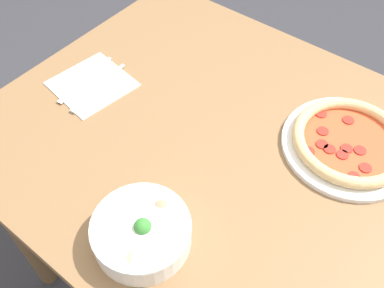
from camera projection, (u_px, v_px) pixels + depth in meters
ground_plane at (227, 288)px, 1.53m from camera, size 8.00×8.00×0.00m
dining_table at (245, 185)px, 1.02m from camera, size 1.21×0.87×0.78m
pizza at (349, 142)px, 0.93m from camera, size 0.29×0.29×0.04m
bowl at (142, 231)px, 0.78m from camera, size 0.19×0.19×0.07m
napkin at (92, 84)px, 1.08m from camera, size 0.20×0.20×0.00m
fork at (100, 87)px, 1.06m from camera, size 0.03×0.20×0.00m
knife at (88, 77)px, 1.09m from camera, size 0.03×0.20×0.01m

